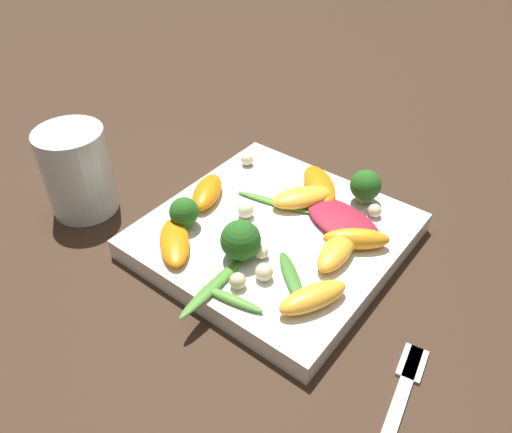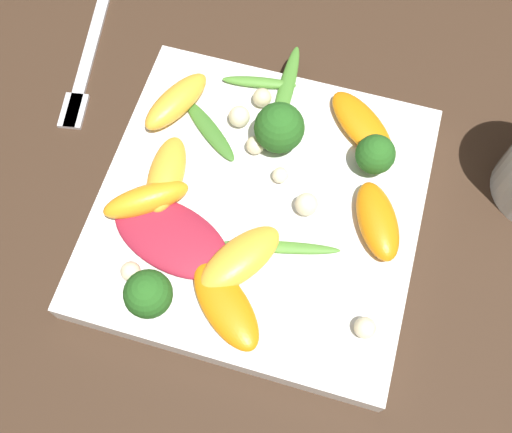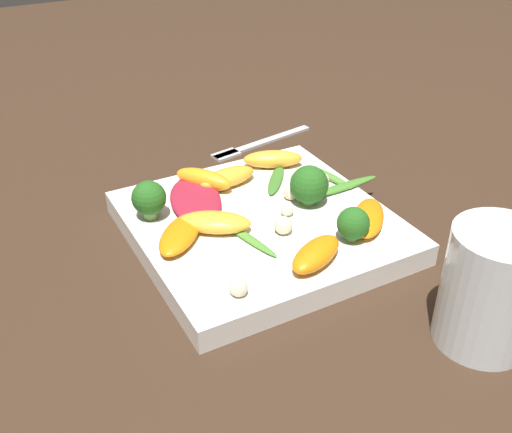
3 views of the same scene
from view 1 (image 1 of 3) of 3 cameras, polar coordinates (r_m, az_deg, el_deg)
ground_plane at (r=0.56m, az=2.11°, el=-3.10°), size 2.40×2.40×0.00m
plate at (r=0.55m, az=2.14°, el=-2.18°), size 0.25×0.25×0.02m
drinking_glass at (r=0.61m, az=-19.71°, el=4.88°), size 0.08×0.08×0.10m
fork at (r=0.45m, az=15.98°, el=-19.87°), size 0.04×0.16×0.01m
radicchio_leaf_0 at (r=0.55m, az=9.94°, el=-0.58°), size 0.11×0.08×0.01m
orange_segment_0 at (r=0.57m, az=5.53°, el=2.08°), size 0.07×0.08×0.02m
orange_segment_1 at (r=0.52m, az=11.38°, el=-2.53°), size 0.07×0.06×0.02m
orange_segment_2 at (r=0.46m, az=6.53°, el=-9.17°), size 0.05×0.07×0.02m
orange_segment_3 at (r=0.52m, az=-9.30°, el=-2.87°), size 0.08×0.07×0.01m
orange_segment_4 at (r=0.60m, az=7.34°, el=3.65°), size 0.08×0.07×0.01m
orange_segment_5 at (r=0.50m, az=9.03°, el=-4.07°), size 0.03×0.07×0.02m
orange_segment_6 at (r=0.58m, az=-5.60°, el=2.82°), size 0.06×0.07×0.02m
broccoli_floret_0 at (r=0.58m, az=12.40°, el=3.43°), size 0.04×0.04×0.04m
broccoli_floret_1 at (r=0.54m, az=-8.22°, el=0.49°), size 0.03×0.03×0.04m
broccoli_floret_2 at (r=0.49m, az=-1.85°, el=-2.71°), size 0.04×0.04×0.04m
arugula_sprig_0 at (r=0.48m, az=4.06°, el=-6.87°), size 0.06×0.06×0.01m
arugula_sprig_1 at (r=0.57m, az=2.04°, el=1.64°), size 0.09×0.03×0.00m
arugula_sprig_2 at (r=0.46m, az=-2.76°, el=-9.42°), size 0.07×0.02×0.01m
arugula_sprig_3 at (r=0.48m, az=-4.89°, el=-7.95°), size 0.02×0.10×0.01m
macadamia_nut_0 at (r=0.58m, az=8.16°, el=2.40°), size 0.01×0.01×0.01m
macadamia_nut_1 at (r=0.48m, az=0.91°, el=-6.36°), size 0.02×0.02×0.02m
macadamia_nut_2 at (r=0.63m, az=-1.03°, el=6.55°), size 0.02×0.02×0.02m
macadamia_nut_3 at (r=0.53m, az=-0.34°, el=-1.68°), size 0.01×0.01×0.01m
macadamia_nut_4 at (r=0.50m, az=0.61°, el=-4.04°), size 0.02×0.02×0.02m
macadamia_nut_5 at (r=0.57m, az=13.41°, el=0.65°), size 0.02×0.02×0.02m
macadamia_nut_6 at (r=0.47m, az=-2.11°, el=-7.36°), size 0.02×0.02×0.02m
macadamia_nut_7 at (r=0.55m, az=-1.21°, el=0.74°), size 0.02×0.02×0.02m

